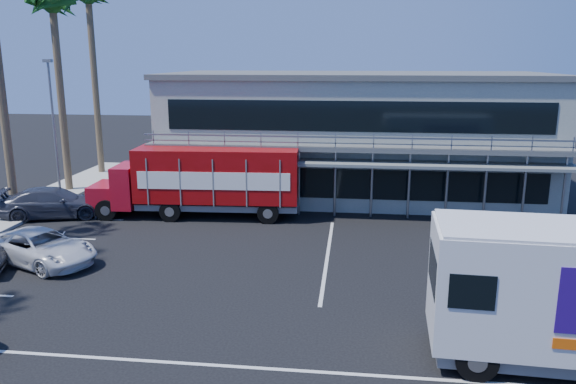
# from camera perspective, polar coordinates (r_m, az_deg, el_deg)

# --- Properties ---
(ground) EXTENTS (120.00, 120.00, 0.00)m
(ground) POSITION_cam_1_polar(r_m,az_deg,el_deg) (21.25, -1.86, -9.08)
(ground) COLOR black
(ground) RESTS_ON ground
(building) EXTENTS (22.40, 12.00, 7.30)m
(building) POSITION_cam_1_polar(r_m,az_deg,el_deg) (34.63, 6.79, 5.90)
(building) COLOR gray
(building) RESTS_ON ground
(palm_e) EXTENTS (2.80, 2.80, 12.25)m
(palm_e) POSITION_cam_1_polar(r_m,az_deg,el_deg) (37.01, -22.73, 16.21)
(palm_e) COLOR brown
(palm_e) RESTS_ON ground
(palm_f) EXTENTS (2.80, 2.80, 13.25)m
(palm_f) POSITION_cam_1_polar(r_m,az_deg,el_deg) (42.14, -19.56, 17.23)
(palm_f) COLOR brown
(palm_f) RESTS_ON ground
(light_pole_far) EXTENTS (0.50, 0.25, 8.09)m
(light_pole_far) POSITION_cam_1_polar(r_m,az_deg,el_deg) (35.12, -22.71, 6.46)
(light_pole_far) COLOR gray
(light_pole_far) RESTS_ON ground
(red_truck) EXTENTS (10.98, 3.13, 3.66)m
(red_truck) POSITION_cam_1_polar(r_m,az_deg,el_deg) (29.57, -8.54, 1.32)
(red_truck) COLOR #A90D1C
(red_truck) RESTS_ON ground
(parked_car_c) EXTENTS (5.45, 4.02, 1.38)m
(parked_car_c) POSITION_cam_1_polar(r_m,az_deg,el_deg) (24.90, -23.82, -5.16)
(parked_car_c) COLOR silver
(parked_car_c) RESTS_ON ground
(parked_car_d) EXTENTS (5.80, 3.68, 1.57)m
(parked_car_d) POSITION_cam_1_polar(r_m,az_deg,el_deg) (31.75, -22.64, -1.01)
(parked_car_d) COLOR #313341
(parked_car_d) RESTS_ON ground
(parked_car_e) EXTENTS (4.76, 2.95, 1.51)m
(parked_car_e) POSITION_cam_1_polar(r_m,az_deg,el_deg) (33.51, -15.28, 0.23)
(parked_car_e) COLOR slate
(parked_car_e) RESTS_ON ground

